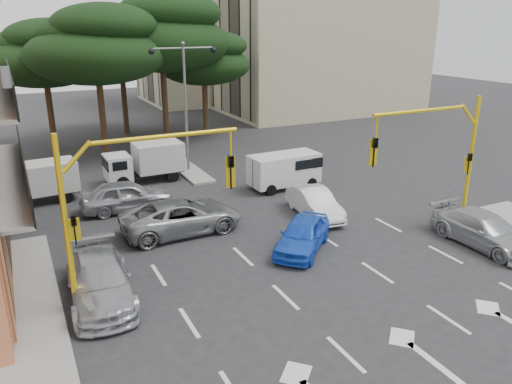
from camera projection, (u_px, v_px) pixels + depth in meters
ground at (333, 284)px, 18.08m from camera, size 120.00×120.00×0.00m
median_strip at (189, 170)px, 31.62m from camera, size 1.40×6.00×0.15m
apartment_beige_near at (320, 18)px, 50.54m from camera, size 20.20×12.15×18.70m
apartment_beige_far at (213, 28)px, 58.11m from camera, size 16.20×12.15×16.70m
pine_left_near at (96, 44)px, 32.58m from camera, size 9.15×9.15×10.23m
pine_center at (162, 32)px, 36.15m from camera, size 9.98×9.98×11.16m
pine_left_far at (44, 53)px, 34.94m from camera, size 8.32×8.32×9.30m
pine_right at (205, 58)px, 40.19m from camera, size 7.49×7.49×8.37m
pine_back at (120, 40)px, 39.77m from camera, size 9.15×9.15×10.23m
signal_mast_right at (443, 148)px, 21.36m from camera, size 5.79×0.37×6.00m
signal_mast_left at (123, 194)px, 15.65m from camera, size 5.79×0.37×6.00m
street_lamp_center at (185, 85)px, 29.89m from camera, size 4.16×0.36×7.77m
car_white_hatch at (314, 203)px, 24.20m from camera, size 1.96×4.27×1.36m
car_blue_compact at (303, 234)px, 20.61m from camera, size 4.03×3.92×1.37m
car_silver_wagon at (100, 280)px, 16.88m from camera, size 2.36×5.13×1.45m
car_silver_cross_a at (182, 216)px, 22.35m from camera, size 5.48×2.62×1.51m
car_silver_cross_b at (127, 196)px, 24.93m from camera, size 4.64×2.10×1.55m
car_silver_parked at (484, 230)px, 21.01m from camera, size 2.05×4.85×1.40m
van_white at (284, 171)px, 28.30m from camera, size 4.04×1.92×2.00m
box_truck_a at (35, 184)px, 25.84m from camera, size 4.45×2.18×2.12m
box_truck_b at (145, 163)px, 29.37m from camera, size 4.63×2.02×2.26m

